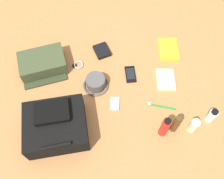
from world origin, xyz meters
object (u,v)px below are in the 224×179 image
at_px(cologne_bottle, 176,124).
at_px(backpack, 56,126).
at_px(media_player, 114,104).
at_px(bucket_hat, 96,83).
at_px(toothbrush, 160,106).
at_px(cell_phone, 130,74).
at_px(notepad, 166,80).
at_px(lotion_bottle, 194,126).
at_px(sunscreen_spray, 165,127).
at_px(wallet, 102,51).
at_px(toiletry_pouch, 43,64).
at_px(wristwatch, 78,65).
at_px(paperback_novel, 168,49).
at_px(toothpaste_tube, 212,116).

bearing_deg(cologne_bottle, backpack, -11.18).
xyz_separation_m(cologne_bottle, media_player, (0.29, -0.22, -0.07)).
relative_size(bucket_hat, toothbrush, 0.97).
height_order(cologne_bottle, cell_phone, cologne_bottle).
relative_size(toothbrush, notepad, 1.08).
distance_m(lotion_bottle, sunscreen_spray, 0.17).
distance_m(cologne_bottle, toothbrush, 0.16).
xyz_separation_m(backpack, media_player, (-0.34, -0.09, -0.07)).
height_order(sunscreen_spray, wallet, sunscreen_spray).
bearing_deg(toiletry_pouch, cologne_bottle, 139.93).
bearing_deg(toiletry_pouch, toothbrush, 146.76).
relative_size(wristwatch, toothbrush, 0.44).
xyz_separation_m(bucket_hat, cell_phone, (-0.22, -0.03, -0.03)).
bearing_deg(wristwatch, toothbrush, 137.35).
distance_m(backpack, paperback_novel, 0.87).
height_order(wristwatch, wallet, wallet).
relative_size(cologne_bottle, media_player, 1.54).
distance_m(wristwatch, toothbrush, 0.57).
bearing_deg(wallet, toothbrush, 107.24).
xyz_separation_m(toiletry_pouch, cologne_bottle, (-0.66, 0.56, 0.02)).
distance_m(wristwatch, wallet, 0.19).
height_order(bucket_hat, cell_phone, bucket_hat).
xyz_separation_m(bucket_hat, notepad, (-0.42, 0.05, -0.02)).
bearing_deg(toothbrush, wallet, -61.65).
bearing_deg(toothpaste_tube, toothbrush, -28.37).
bearing_deg(lotion_bottle, bucket_hat, -39.79).
bearing_deg(toothpaste_tube, toiletry_pouch, -31.91).
distance_m(bucket_hat, sunscreen_spray, 0.48).
xyz_separation_m(cell_phone, media_player, (0.14, 0.18, -0.00)).
bearing_deg(toiletry_pouch, wallet, -172.98).
bearing_deg(cell_phone, lotion_bottle, 120.05).
xyz_separation_m(cologne_bottle, toothbrush, (0.03, -0.15, -0.06)).
height_order(paperback_novel, wristwatch, paperback_novel).
xyz_separation_m(backpack, cell_phone, (-0.48, -0.27, -0.07)).
distance_m(backpack, wallet, 0.59).
distance_m(toiletry_pouch, bucket_hat, 0.36).
distance_m(sunscreen_spray, paperback_novel, 0.58).
height_order(toothpaste_tube, media_player, toothpaste_tube).
xyz_separation_m(sunscreen_spray, notepad, (-0.12, -0.32, -0.08)).
distance_m(bucket_hat, wristwatch, 0.19).
xyz_separation_m(lotion_bottle, toothbrush, (0.13, -0.17, -0.05)).
relative_size(wristwatch, wallet, 0.65).
relative_size(paperback_novel, cell_phone, 1.64).
relative_size(backpack, paperback_novel, 1.66).
height_order(bucket_hat, cologne_bottle, cologne_bottle).
height_order(toothpaste_tube, paperback_novel, toothpaste_tube).
relative_size(cologne_bottle, paperback_novel, 0.73).
distance_m(wallet, notepad, 0.45).
xyz_separation_m(bucket_hat, wallet, (-0.09, -0.24, -0.02)).
bearing_deg(paperback_novel, toothbrush, 64.63).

